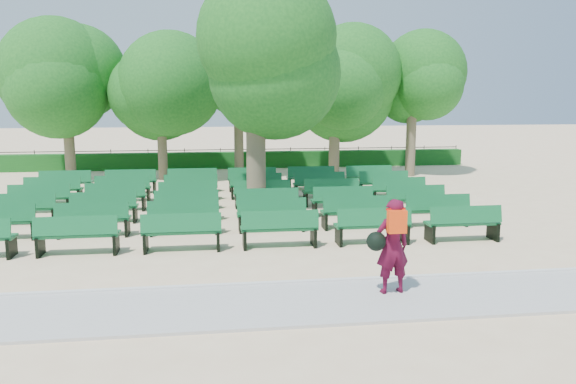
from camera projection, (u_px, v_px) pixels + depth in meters
The scene contains 9 objects.
ground at pixel (261, 221), 17.86m from camera, with size 120.00×120.00×0.00m, color beige.
paving at pixel (296, 304), 10.62m from camera, with size 30.00×2.20×0.06m, color #B2B2AE.
curb at pixel (288, 283), 11.74m from camera, with size 30.00×0.12×0.10m, color silver.
hedge at pixel (239, 160), 31.46m from camera, with size 26.00×0.70×0.90m, color #15541A.
fence at pixel (239, 167), 31.93m from camera, with size 26.00×0.10×1.02m, color black, non-canonical shape.
tree_line at pixel (243, 178), 27.63m from camera, with size 21.80×6.80×7.04m, color #1E691F, non-canonical shape.
bench_array at pixel (226, 210), 19.12m from camera, with size 2.06×0.79×1.27m.
tree_among at pixel (255, 65), 19.00m from camera, with size 4.95×4.95×7.24m.
person at pixel (391, 245), 10.99m from camera, with size 0.91×0.57×1.89m.
Camera 1 is at (-1.53, -17.41, 3.88)m, focal length 35.00 mm.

